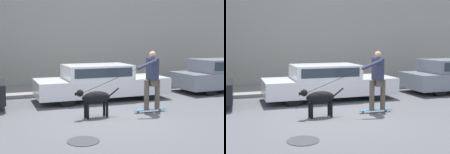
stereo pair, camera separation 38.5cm
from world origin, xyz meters
TOP-DOWN VIEW (x-y plane):
  - ground_plane at (0.00, 0.00)m, footprint 36.00×36.00m
  - back_wall at (0.00, 6.09)m, footprint 32.00×0.30m
  - sidewalk_curb at (0.00, 4.75)m, footprint 30.00×2.34m
  - parked_car_1 at (0.56, 2.43)m, footprint 4.54×1.72m
  - parked_car_2 at (5.82, 2.43)m, footprint 4.11×1.79m
  - dog at (-0.43, 0.11)m, footprint 1.26×0.39m
  - skateboarder at (1.26, 0.10)m, footprint 2.57×0.59m
  - manhole_cover at (-1.30, -1.68)m, footprint 0.67×0.67m

SIDE VIEW (x-z plane):
  - ground_plane at x=0.00m, z-range 0.00..0.00m
  - manhole_cover at x=-1.30m, z-range 0.00..0.01m
  - sidewalk_curb at x=0.00m, z-range 0.00..0.13m
  - dog at x=-0.43m, z-range 0.13..0.91m
  - parked_car_1 at x=0.56m, z-range -0.02..1.20m
  - parked_car_2 at x=5.82m, z-range -0.02..1.27m
  - skateboarder at x=1.26m, z-range 0.12..1.87m
  - back_wall at x=0.00m, z-range 0.00..5.88m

